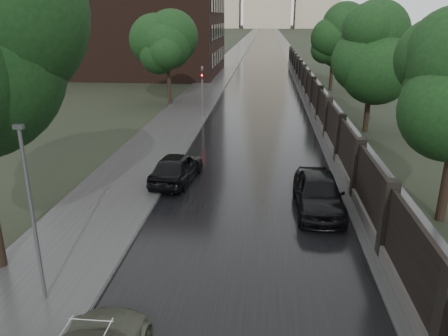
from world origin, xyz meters
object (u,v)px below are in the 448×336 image
(lamp_post, at_px, (33,216))
(tree_right_b, at_px, (373,58))
(tree_left_far, at_px, (167,45))
(hatchback_left, at_px, (177,167))
(traffic_light, at_px, (202,88))
(tree_right_c, at_px, (334,43))
(car_right_near, at_px, (318,193))

(lamp_post, bearing_deg, tree_right_b, 57.82)
(tree_left_far, bearing_deg, hatchback_left, -76.85)
(tree_right_b, distance_m, traffic_light, 12.44)
(tree_left_far, xyz_separation_m, traffic_light, (3.70, -5.01, -2.84))
(tree_right_c, xyz_separation_m, car_right_near, (-4.70, -31.56, -4.16))
(traffic_light, bearing_deg, tree_right_c, 51.82)
(tree_right_b, xyz_separation_m, tree_right_c, (0.00, 18.00, 0.00))
(hatchback_left, bearing_deg, tree_left_far, -69.71)
(traffic_light, relative_size, hatchback_left, 0.94)
(hatchback_left, height_order, car_right_near, car_right_near)
(tree_right_b, bearing_deg, car_right_near, -109.14)
(tree_left_far, height_order, car_right_near, tree_left_far)
(tree_right_b, relative_size, lamp_post, 1.37)
(tree_left_far, bearing_deg, lamp_post, -84.79)
(car_right_near, bearing_deg, lamp_post, -140.46)
(lamp_post, distance_m, traffic_light, 23.52)
(tree_right_b, height_order, car_right_near, tree_right_b)
(hatchback_left, bearing_deg, tree_right_b, -128.54)
(tree_right_c, bearing_deg, car_right_near, -98.48)
(traffic_light, bearing_deg, hatchback_left, -87.10)
(tree_left_far, relative_size, tree_right_b, 1.05)
(tree_right_b, xyz_separation_m, lamp_post, (-12.90, -20.50, -2.28))
(hatchback_left, distance_m, car_right_near, 6.95)
(tree_right_c, distance_m, lamp_post, 40.67)
(tree_right_b, distance_m, car_right_near, 14.94)
(tree_left_far, relative_size, lamp_post, 1.45)
(traffic_light, bearing_deg, lamp_post, -92.68)
(car_right_near, bearing_deg, traffic_light, 112.47)
(car_right_near, bearing_deg, hatchback_left, 156.23)
(tree_right_b, xyz_separation_m, hatchback_left, (-11.10, -10.84, -4.22))
(hatchback_left, bearing_deg, car_right_near, 164.11)
(tree_left_far, height_order, hatchback_left, tree_left_far)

